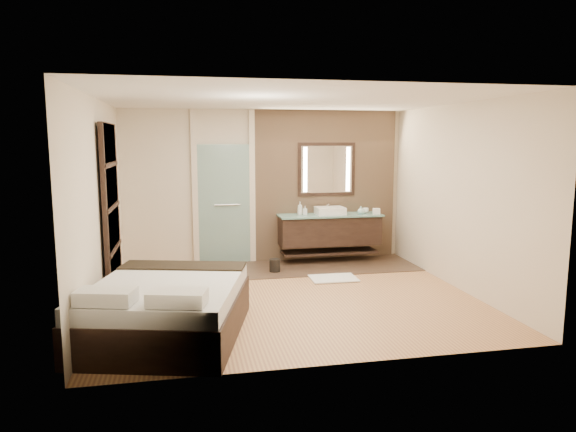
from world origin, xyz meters
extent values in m
plane|color=#9C6241|center=(0.00, 0.00, 0.00)|extent=(5.00, 5.00, 0.00)
cube|color=#37251E|center=(0.60, 1.60, 0.01)|extent=(3.80, 1.30, 0.01)
cube|color=#A6805F|center=(1.10, 2.21, 1.35)|extent=(2.60, 0.08, 2.70)
cube|color=black|center=(1.10, 1.92, 0.57)|extent=(1.80, 0.50, 0.50)
cube|color=black|center=(1.10, 1.92, 0.18)|extent=(1.71, 0.45, 0.04)
cube|color=#85CBC0|center=(1.10, 1.90, 0.85)|extent=(1.85, 0.55, 0.03)
cube|color=white|center=(1.10, 1.90, 0.93)|extent=(0.50, 0.38, 0.13)
cylinder|color=silver|center=(1.10, 2.09, 0.95)|extent=(0.03, 0.03, 0.18)
cylinder|color=silver|center=(1.10, 2.05, 1.03)|extent=(0.02, 0.10, 0.02)
cube|color=black|center=(1.10, 2.16, 1.65)|extent=(1.06, 0.03, 0.96)
cube|color=white|center=(1.10, 2.15, 1.65)|extent=(0.94, 0.01, 0.84)
cube|color=#FAE0BC|center=(0.70, 2.14, 1.65)|extent=(0.07, 0.01, 0.80)
cube|color=#FAE0BC|center=(1.50, 2.14, 1.65)|extent=(0.07, 0.01, 0.80)
cube|color=silver|center=(-0.75, 2.20, 1.05)|extent=(0.90, 0.05, 2.10)
cylinder|color=silver|center=(-0.70, 2.15, 1.05)|extent=(0.45, 0.03, 0.03)
cube|color=beige|center=(-1.25, 2.21, 1.35)|extent=(0.10, 0.08, 2.70)
cube|color=beige|center=(-0.25, 2.21, 1.35)|extent=(0.10, 0.08, 2.70)
cube|color=black|center=(-2.43, 0.60, 1.20)|extent=(0.06, 1.20, 2.40)
cube|color=beige|center=(-2.41, 0.60, 0.37)|extent=(0.02, 1.06, 0.52)
cube|color=beige|center=(-2.41, 0.60, 0.96)|extent=(0.02, 1.06, 0.52)
cube|color=beige|center=(-2.41, 0.60, 1.54)|extent=(0.02, 1.06, 0.52)
cube|color=beige|center=(-2.41, 0.60, 2.13)|extent=(0.02, 1.06, 0.52)
cube|color=black|center=(-1.65, -1.15, 0.22)|extent=(2.02, 2.31, 0.43)
cube|color=silver|center=(-1.65, -1.15, 0.52)|extent=(1.96, 2.25, 0.18)
cube|color=black|center=(-1.46, -0.43, 0.61)|extent=(1.59, 0.81, 0.04)
cube|color=silver|center=(-2.18, -1.83, 0.69)|extent=(0.60, 0.42, 0.14)
cube|color=silver|center=(-1.51, -2.00, 0.69)|extent=(0.60, 0.42, 0.14)
cube|color=silver|center=(0.84, 0.75, 0.02)|extent=(0.73, 0.51, 0.02)
cylinder|color=black|center=(0.01, 1.37, 0.11)|extent=(0.21, 0.21, 0.22)
cube|color=white|center=(1.92, 1.77, 0.92)|extent=(0.15, 0.15, 0.10)
imported|color=silver|center=(0.56, 1.94, 0.98)|extent=(0.09, 0.09, 0.24)
imported|color=#B2B2B2|center=(0.65, 1.94, 0.94)|extent=(0.08, 0.09, 0.16)
imported|color=#A1CAC8|center=(1.64, 1.81, 0.94)|extent=(0.14, 0.14, 0.14)
imported|color=white|center=(1.78, 1.95, 0.91)|extent=(0.12, 0.12, 0.09)
camera|label=1|loc=(-1.41, -6.80, 2.16)|focal=32.00mm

